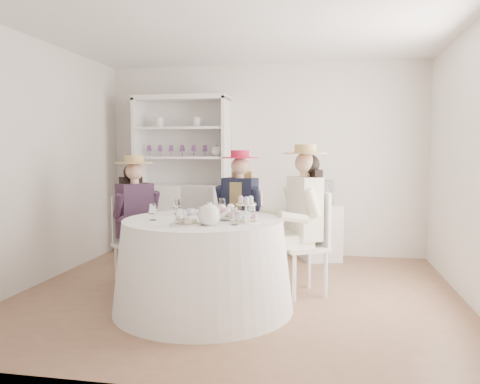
# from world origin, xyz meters

# --- Properties ---
(ground) EXTENTS (4.50, 4.50, 0.00)m
(ground) POSITION_xyz_m (0.00, 0.00, 0.00)
(ground) COLOR brown
(ground) RESTS_ON ground
(ceiling) EXTENTS (4.50, 4.50, 0.00)m
(ceiling) POSITION_xyz_m (0.00, 0.00, 2.70)
(ceiling) COLOR white
(ceiling) RESTS_ON wall_back
(wall_back) EXTENTS (4.50, 0.00, 4.50)m
(wall_back) POSITION_xyz_m (0.00, 2.00, 1.35)
(wall_back) COLOR silver
(wall_back) RESTS_ON ground
(wall_front) EXTENTS (4.50, 0.00, 4.50)m
(wall_front) POSITION_xyz_m (0.00, -2.00, 1.35)
(wall_front) COLOR silver
(wall_front) RESTS_ON ground
(wall_left) EXTENTS (0.00, 4.50, 4.50)m
(wall_left) POSITION_xyz_m (-2.25, 0.00, 1.35)
(wall_left) COLOR silver
(wall_left) RESTS_ON ground
(wall_right) EXTENTS (0.00, 4.50, 4.50)m
(wall_right) POSITION_xyz_m (2.25, 0.00, 1.35)
(wall_right) COLOR silver
(wall_right) RESTS_ON ground
(tea_table) EXTENTS (1.67, 1.67, 0.85)m
(tea_table) POSITION_xyz_m (-0.24, -0.51, 0.42)
(tea_table) COLOR white
(tea_table) RESTS_ON ground
(hutch) EXTENTS (1.34, 0.52, 2.25)m
(hutch) POSITION_xyz_m (-1.13, 1.77, 0.80)
(hutch) COLOR silver
(hutch) RESTS_ON ground
(side_table) EXTENTS (0.61, 0.61, 0.75)m
(side_table) POSITION_xyz_m (0.82, 1.71, 0.37)
(side_table) COLOR silver
(side_table) RESTS_ON ground
(hatbox) EXTENTS (0.36, 0.36, 0.33)m
(hatbox) POSITION_xyz_m (0.82, 1.71, 0.91)
(hatbox) COLOR black
(hatbox) RESTS_ON side_table
(guest_left) EXTENTS (0.61, 0.59, 1.43)m
(guest_left) POSITION_xyz_m (-1.13, 0.06, 0.81)
(guest_left) COLOR silver
(guest_left) RESTS_ON ground
(guest_mid) EXTENTS (0.56, 0.60, 1.48)m
(guest_mid) POSITION_xyz_m (-0.09, 0.55, 0.84)
(guest_mid) COLOR silver
(guest_mid) RESTS_ON ground
(guest_right) EXTENTS (0.66, 0.61, 1.54)m
(guest_right) POSITION_xyz_m (0.65, 0.09, 0.87)
(guest_right) COLOR silver
(guest_right) RESTS_ON ground
(spare_chair) EXTENTS (0.47, 0.47, 1.05)m
(spare_chair) POSITION_xyz_m (-0.64, 0.90, 0.56)
(spare_chair) COLOR silver
(spare_chair) RESTS_ON ground
(teacup_a) EXTENTS (0.09, 0.09, 0.06)m
(teacup_a) POSITION_xyz_m (-0.41, -0.32, 0.88)
(teacup_a) COLOR white
(teacup_a) RESTS_ON tea_table
(teacup_b) EXTENTS (0.08, 0.08, 0.07)m
(teacup_b) POSITION_xyz_m (-0.31, -0.25, 0.88)
(teacup_b) COLOR white
(teacup_b) RESTS_ON tea_table
(teacup_c) EXTENTS (0.12, 0.12, 0.07)m
(teacup_c) POSITION_xyz_m (0.02, -0.33, 0.88)
(teacup_c) COLOR white
(teacup_c) RESTS_ON tea_table
(flower_bowl) EXTENTS (0.25, 0.25, 0.05)m
(flower_bowl) POSITION_xyz_m (-0.01, -0.54, 0.87)
(flower_bowl) COLOR white
(flower_bowl) RESTS_ON tea_table
(flower_arrangement) EXTENTS (0.19, 0.19, 0.07)m
(flower_arrangement) POSITION_xyz_m (-0.02, -0.53, 0.94)
(flower_arrangement) COLOR pink
(flower_arrangement) RESTS_ON tea_table
(table_teapot) EXTENTS (0.27, 0.19, 0.21)m
(table_teapot) POSITION_xyz_m (-0.09, -0.85, 0.93)
(table_teapot) COLOR white
(table_teapot) RESTS_ON tea_table
(sandwich_plate) EXTENTS (0.28, 0.28, 0.06)m
(sandwich_plate) POSITION_xyz_m (-0.29, -0.87, 0.86)
(sandwich_plate) COLOR white
(sandwich_plate) RESTS_ON tea_table
(cupcake_stand) EXTENTS (0.24, 0.24, 0.23)m
(cupcake_stand) POSITION_xyz_m (0.19, -0.64, 0.93)
(cupcake_stand) COLOR white
(cupcake_stand) RESTS_ON tea_table
(stemware_set) EXTENTS (0.94, 0.98, 0.15)m
(stemware_set) POSITION_xyz_m (-0.24, -0.51, 0.92)
(stemware_set) COLOR white
(stemware_set) RESTS_ON tea_table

